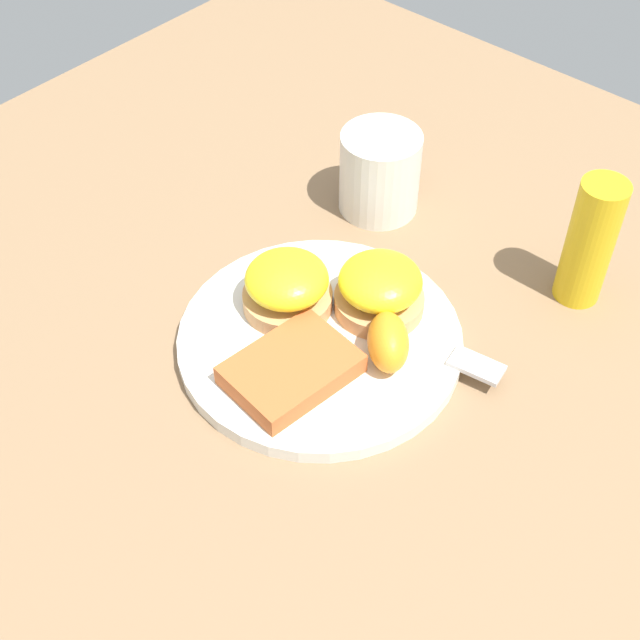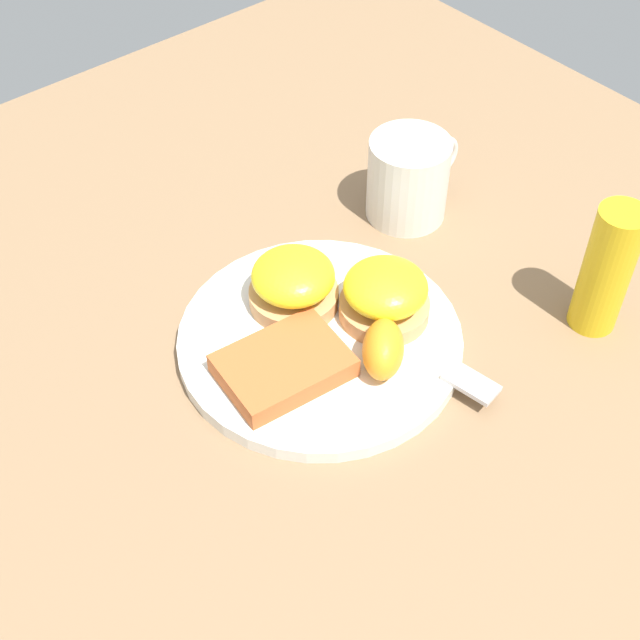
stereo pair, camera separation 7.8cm
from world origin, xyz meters
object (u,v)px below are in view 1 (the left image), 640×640
object	(u,v)px
cup	(381,172)
sandwich_benedict_left	(380,288)
hashbrown_patty	(291,369)
fork	(400,332)
condiment_bottle	(590,242)
sandwich_benedict_right	(287,286)
orange_wedge	(388,342)

from	to	relation	value
cup	sandwich_benedict_left	bearing A→B (deg)	-141.26
sandwich_benedict_left	hashbrown_patty	world-z (taller)	sandwich_benedict_left
fork	cup	distance (m)	0.20
sandwich_benedict_left	condiment_bottle	bearing A→B (deg)	-38.60
hashbrown_patty	fork	xyz separation A→B (m)	(0.10, -0.04, -0.01)
sandwich_benedict_right	hashbrown_patty	world-z (taller)	sandwich_benedict_right
sandwich_benedict_left	hashbrown_patty	distance (m)	0.12
condiment_bottle	sandwich_benedict_right	bearing A→B (deg)	137.84
sandwich_benedict_right	orange_wedge	bearing A→B (deg)	-84.70
condiment_bottle	sandwich_benedict_left	bearing A→B (deg)	141.40
fork	sandwich_benedict_left	bearing A→B (deg)	69.94
sandwich_benedict_left	sandwich_benedict_right	world-z (taller)	same
hashbrown_patty	condiment_bottle	distance (m)	0.30
condiment_bottle	hashbrown_patty	bearing A→B (deg)	154.72
orange_wedge	hashbrown_patty	bearing A→B (deg)	145.37
sandwich_benedict_right	cup	world-z (taller)	cup
hashbrown_patty	sandwich_benedict_left	bearing A→B (deg)	-2.16
cup	condiment_bottle	size ratio (longest dim) A/B	0.86
sandwich_benedict_left	fork	distance (m)	0.04
sandwich_benedict_left	cup	xyz separation A→B (m)	(0.13, 0.10, 0.00)
sandwich_benedict_left	condiment_bottle	world-z (taller)	condiment_bottle
hashbrown_patty	orange_wedge	distance (m)	0.09
sandwich_benedict_right	hashbrown_patty	size ratio (longest dim) A/B	0.78
condiment_bottle	fork	bearing A→B (deg)	152.29
orange_wedge	condiment_bottle	distance (m)	0.21
cup	condiment_bottle	distance (m)	0.23
hashbrown_patty	orange_wedge	size ratio (longest dim) A/B	1.78
fork	condiment_bottle	distance (m)	0.19
sandwich_benedict_left	condiment_bottle	xyz separation A→B (m)	(0.15, -0.12, 0.03)
orange_wedge	fork	xyz separation A→B (m)	(0.03, 0.01, -0.02)
sandwich_benedict_left	cup	distance (m)	0.17
fork	hashbrown_patty	bearing A→B (deg)	158.88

